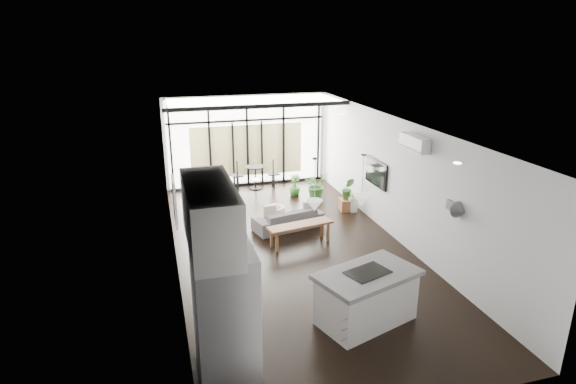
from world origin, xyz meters
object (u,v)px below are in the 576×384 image
console_bench (300,234)px  pouf (275,214)px  fridge (225,319)px  sofa (288,215)px  tv (376,173)px  island (366,297)px  milk_can (353,202)px

console_bench → pouf: size_ratio=2.98×
fridge → sofa: 5.57m
console_bench → tv: (2.20, 0.78, 1.05)m
island → pouf: island is taller
island → fridge: size_ratio=0.82×
pouf → island: bearing=-85.4°
sofa → pouf: sofa is taller
console_bench → island: bearing=-98.0°
island → console_bench: 3.23m
fridge → island: bearing=19.0°
fridge → tv: fridge is taller
island → milk_can: bearing=50.5°
island → milk_can: (1.84, 4.85, -0.20)m
pouf → tv: 2.74m
pouf → tv: bearing=-15.3°
island → console_bench: (-0.15, 3.22, -0.21)m
sofa → console_bench: 0.98m
pouf → console_bench: bearing=-81.1°
console_bench → tv: size_ratio=1.39×
milk_can → tv: (0.21, -0.84, 1.05)m
island → console_bench: island is taller
sofa → milk_can: sofa is taller
console_bench → tv: 2.56m
fridge → console_bench: size_ratio=1.32×
fridge → sofa: (2.28, 5.04, -0.68)m
milk_can → console_bench: bearing=-140.7°
sofa → tv: tv is taller
pouf → tv: size_ratio=0.47×
console_bench → milk_can: (1.99, 1.62, 0.01)m
tv → island: bearing=-117.1°
fridge → console_bench: 4.73m
island → sofa: size_ratio=0.97×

